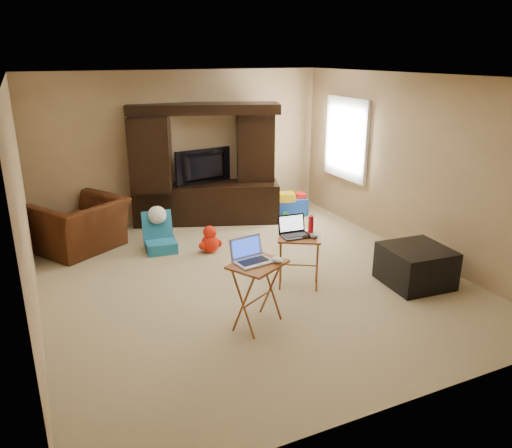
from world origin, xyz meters
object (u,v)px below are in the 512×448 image
television (206,167)px  recliner (81,225)px  child_rocker (160,232)px  plush_toy (210,239)px  tray_table_right (299,262)px  tray_table_left (257,295)px  entertainment_center (206,164)px  ottoman (416,266)px  water_bottle (311,224)px  laptop_right (296,227)px  mouse_left (277,260)px  mouse_right (314,236)px  push_toy (291,203)px  laptop_left (254,252)px

television → recliner: size_ratio=0.88×
child_rocker → plush_toy: size_ratio=1.42×
recliner → child_rocker: (1.03, -0.55, -0.09)m
tray_table_right → tray_table_left: bearing=-112.9°
television → tray_table_left: size_ratio=1.41×
entertainment_center → tray_table_left: entertainment_center is taller
television → ottoman: bearing=105.3°
water_bottle → tray_table_left: bearing=-145.8°
water_bottle → child_rocker: bearing=129.0°
television → tray_table_right: (0.17, -2.86, -0.62)m
laptop_right → ottoman: bearing=-17.1°
recliner → tray_table_left: 3.36m
ottoman → water_bottle: water_bottle is taller
tray_table_left → mouse_left: size_ratio=4.92×
television → mouse_right: (0.30, -2.98, -0.27)m
recliner → water_bottle: water_bottle is taller
push_toy → mouse_right: bearing=-98.4°
recliner → mouse_right: bearing=101.8°
entertainment_center → ottoman: (1.53, -3.42, -0.75)m
child_rocker → tray_table_right: size_ratio=0.88×
child_rocker → water_bottle: (1.44, -1.78, 0.47)m
push_toy → laptop_left: size_ratio=1.55×
tray_table_left → water_bottle: water_bottle is taller
plush_toy → laptop_right: laptop_right is taller
tray_table_left → recliner: bearing=86.0°
television → tray_table_left: bearing=70.0°
child_rocker → tray_table_left: size_ratio=0.81×
television → tray_table_left: television is taller
child_rocker → ottoman: (2.61, -2.40, -0.05)m
ottoman → laptop_left: bearing=-178.3°
plush_toy → tray_table_right: bearing=-68.4°
child_rocker → tray_table_right: (1.24, -1.86, 0.04)m
entertainment_center → mouse_left: bearing=-78.0°
entertainment_center → push_toy: (1.47, -0.30, -0.78)m
ottoman → laptop_right: 1.61m
laptop_left → laptop_right: (0.84, 0.63, -0.06)m
entertainment_center → television: entertainment_center is taller
entertainment_center → plush_toy: size_ratio=5.99×
tray_table_right → mouse_left: (-0.66, -0.71, 0.42)m
entertainment_center → ottoman: 3.83m
plush_toy → push_toy: 2.17m
ottoman → laptop_left: 2.33m
entertainment_center → tray_table_right: size_ratio=3.69×
recliner → television: bearing=160.3°
laptop_left → child_rocker: bearing=89.6°
plush_toy → tray_table_left: size_ratio=0.57×
child_rocker → ottoman: child_rocker is taller
plush_toy → tray_table_right: (0.61, -1.53, 0.13)m
plush_toy → ottoman: ottoman is taller
tray_table_left → laptop_right: laptop_right is taller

